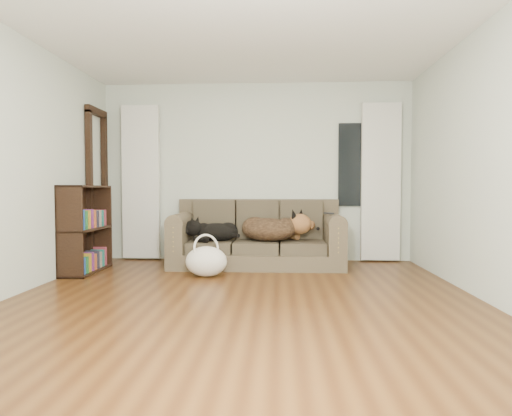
{
  "coord_description": "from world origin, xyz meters",
  "views": [
    {
      "loc": [
        0.33,
        -3.81,
        1.04
      ],
      "look_at": [
        0.05,
        1.6,
        0.81
      ],
      "focal_mm": 30.0,
      "sensor_mm": 36.0,
      "label": 1
    }
  ],
  "objects_px": {
    "sofa": "(257,233)",
    "dog_shepherd": "(272,231)",
    "dog_black_lab": "(214,231)",
    "bookshelf": "(86,233)",
    "tote_bag": "(206,263)"
  },
  "relations": [
    {
      "from": "sofa",
      "to": "dog_shepherd",
      "type": "height_order",
      "value": "sofa"
    },
    {
      "from": "dog_black_lab",
      "to": "bookshelf",
      "type": "distance_m",
      "value": 1.63
    },
    {
      "from": "sofa",
      "to": "tote_bag",
      "type": "distance_m",
      "value": 0.99
    },
    {
      "from": "sofa",
      "to": "tote_bag",
      "type": "relative_size",
      "value": 4.62
    },
    {
      "from": "dog_shepherd",
      "to": "dog_black_lab",
      "type": "bearing_deg",
      "value": 24.46
    },
    {
      "from": "sofa",
      "to": "dog_shepherd",
      "type": "relative_size",
      "value": 2.94
    },
    {
      "from": "sofa",
      "to": "bookshelf",
      "type": "distance_m",
      "value": 2.2
    },
    {
      "from": "dog_shepherd",
      "to": "tote_bag",
      "type": "relative_size",
      "value": 1.57
    },
    {
      "from": "sofa",
      "to": "dog_shepherd",
      "type": "distance_m",
      "value": 0.22
    },
    {
      "from": "tote_bag",
      "to": "bookshelf",
      "type": "bearing_deg",
      "value": 172.74
    },
    {
      "from": "tote_bag",
      "to": "dog_black_lab",
      "type": "bearing_deg",
      "value": 90.26
    },
    {
      "from": "tote_bag",
      "to": "sofa",
      "type": "bearing_deg",
      "value": 52.94
    },
    {
      "from": "tote_bag",
      "to": "dog_shepherd",
      "type": "bearing_deg",
      "value": 41.84
    },
    {
      "from": "sofa",
      "to": "bookshelf",
      "type": "xyz_separation_m",
      "value": [
        -2.13,
        -0.55,
        0.05
      ]
    },
    {
      "from": "dog_shepherd",
      "to": "bookshelf",
      "type": "bearing_deg",
      "value": 34.95
    }
  ]
}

